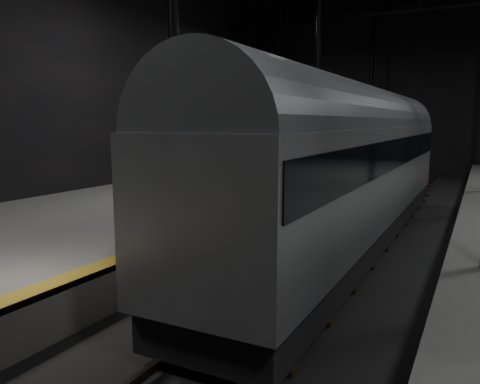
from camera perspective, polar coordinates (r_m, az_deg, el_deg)
The scene contains 6 objects.
ground at distance 15.37m, azimuth 13.16°, elevation -6.49°, with size 44.00×44.00×0.00m, color black.
platform_left at distance 18.50m, azimuth -9.91°, elevation -2.26°, with size 9.00×43.80×1.00m, color #575755.
tactile_strip at distance 16.22m, azimuth 2.09°, elevation -1.84°, with size 0.50×43.80×0.01m, color olive.
track at distance 15.35m, azimuth 13.17°, elevation -6.24°, with size 2.40×43.00×0.24m.
train at distance 15.08m, azimuth 13.69°, elevation 3.93°, with size 2.79×18.61×4.98m.
woman at distance 11.35m, azimuth -13.65°, elevation -2.09°, with size 0.64×0.42×1.76m, color #94875A.
Camera 1 is at (3.57, -14.42, 3.93)m, focal length 35.00 mm.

